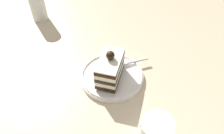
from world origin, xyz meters
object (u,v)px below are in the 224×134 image
fork (131,62)px  drink_glass_far (38,7)px  cake_slice (110,68)px  drink_glass_near (156,133)px  dessert_plate (112,76)px

fork → drink_glass_far: size_ratio=0.90×
cake_slice → drink_glass_near: bearing=-55.1°
cake_slice → drink_glass_far: drink_glass_far is taller
cake_slice → drink_glass_far: (-0.32, 0.31, -0.00)m
cake_slice → drink_glass_near: cake_slice is taller
dessert_plate → fork: 0.08m
dessert_plate → drink_glass_far: size_ratio=1.64×
dessert_plate → drink_glass_near: (0.12, -0.19, 0.03)m
fork → drink_glass_far: 0.45m
dessert_plate → drink_glass_far: bearing=137.3°
drink_glass_near → fork: bearing=104.9°
drink_glass_near → dessert_plate: bearing=122.1°
drink_glass_near → cake_slice: bearing=124.9°
fork → drink_glass_near: drink_glass_near is taller
dessert_plate → cake_slice: cake_slice is taller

